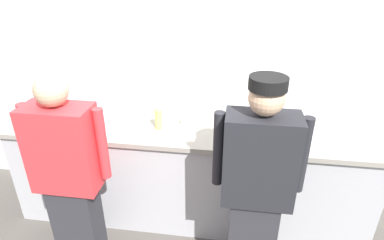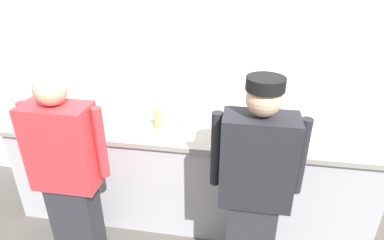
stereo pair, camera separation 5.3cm
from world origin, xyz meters
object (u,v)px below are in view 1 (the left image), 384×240
object	(u,v)px
chef_near_left	(69,177)
mixing_bowl_steel	(95,117)
squeeze_bottle_secondary	(158,118)
sheet_tray	(307,135)
deli_cup	(44,111)
squeeze_bottle_primary	(54,100)
ramekin_green_sauce	(186,121)
plate_stack_front	(250,134)
ramekin_orange_sauce	(131,114)
chef_center	(257,188)

from	to	relation	value
chef_near_left	mixing_bowl_steel	distance (m)	0.65
squeeze_bottle_secondary	chef_near_left	bearing A→B (deg)	-128.18
mixing_bowl_steel	sheet_tray	bearing A→B (deg)	0.99
chef_near_left	deli_cup	bearing A→B (deg)	129.19
sheet_tray	squeeze_bottle_primary	distance (m)	2.26
ramekin_green_sauce	sheet_tray	bearing A→B (deg)	-5.48
sheet_tray	deli_cup	size ratio (longest dim) A/B	4.95
mixing_bowl_steel	ramekin_green_sauce	distance (m)	0.78
chef_near_left	plate_stack_front	size ratio (longest dim) A/B	6.98
ramekin_orange_sauce	deli_cup	xyz separation A→B (m)	(-0.78, -0.10, 0.03)
squeeze_bottle_primary	ramekin_orange_sauce	distance (m)	0.75
sheet_tray	squeeze_bottle_secondary	bearing A→B (deg)	-178.49
plate_stack_front	squeeze_bottle_secondary	world-z (taller)	squeeze_bottle_secondary
squeeze_bottle_secondary	ramekin_green_sauce	xyz separation A→B (m)	(0.21, 0.13, -0.08)
chef_center	deli_cup	size ratio (longest dim) A/B	17.06
chef_near_left	chef_center	xyz separation A→B (m)	(1.28, 0.03, 0.03)
plate_stack_front	squeeze_bottle_secondary	distance (m)	0.75
squeeze_bottle_primary	ramekin_green_sauce	world-z (taller)	squeeze_bottle_primary
mixing_bowl_steel	chef_center	bearing A→B (deg)	-23.90
sheet_tray	squeeze_bottle_secondary	xyz separation A→B (m)	(-1.20, -0.03, 0.09)
squeeze_bottle_secondary	deli_cup	xyz separation A→B (m)	(-1.09, 0.10, -0.05)
ramekin_orange_sauce	mixing_bowl_steel	bearing A→B (deg)	-141.71
chef_near_left	ramekin_orange_sauce	size ratio (longest dim) A/B	19.02
chef_center	deli_cup	world-z (taller)	chef_center
ramekin_orange_sauce	chef_center	bearing A→B (deg)	-36.14
squeeze_bottle_primary	ramekin_orange_sauce	world-z (taller)	squeeze_bottle_primary
mixing_bowl_steel	squeeze_bottle_secondary	bearing A→B (deg)	-0.13
chef_near_left	ramekin_green_sauce	world-z (taller)	chef_near_left
mixing_bowl_steel	sheet_tray	world-z (taller)	mixing_bowl_steel
mixing_bowl_steel	squeeze_bottle_secondary	world-z (taller)	squeeze_bottle_secondary
ramekin_green_sauce	chef_near_left	bearing A→B (deg)	-133.12
chef_near_left	chef_center	bearing A→B (deg)	1.43
chef_center	squeeze_bottle_secondary	distance (m)	1.00
plate_stack_front	mixing_bowl_steel	distance (m)	1.31
chef_center	plate_stack_front	distance (m)	0.53
deli_cup	sheet_tray	bearing A→B (deg)	-1.70
sheet_tray	ramekin_green_sauce	distance (m)	0.99
plate_stack_front	chef_near_left	bearing A→B (deg)	-155.96
chef_near_left	squeeze_bottle_primary	world-z (taller)	chef_near_left
chef_near_left	plate_stack_front	distance (m)	1.37
chef_center	ramekin_green_sauce	size ratio (longest dim) A/B	15.92
sheet_tray	plate_stack_front	bearing A→B (deg)	-166.78
plate_stack_front	ramekin_orange_sauce	world-z (taller)	plate_stack_front
sheet_tray	deli_cup	xyz separation A→B (m)	(-2.29, 0.07, 0.04)
squeeze_bottle_primary	ramekin_green_sauce	xyz separation A→B (m)	(1.26, -0.11, -0.08)
squeeze_bottle_primary	deli_cup	world-z (taller)	squeeze_bottle_primary
squeeze_bottle_primary	ramekin_green_sauce	size ratio (longest dim) A/B	2.03
sheet_tray	chef_center	bearing A→B (deg)	-123.05
ramekin_green_sauce	mixing_bowl_steel	bearing A→B (deg)	-170.77
squeeze_bottle_primary	squeeze_bottle_secondary	distance (m)	1.08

